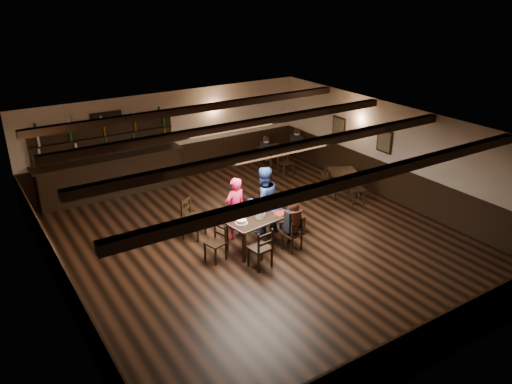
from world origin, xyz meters
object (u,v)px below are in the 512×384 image
dining_table (259,221)px  bar_counter (110,170)px  woman_pink (235,208)px  man_blue (263,200)px  chair_near_left (263,246)px  cake (241,222)px  chair_near_right (294,233)px

dining_table → bar_counter: bar_counter is taller
woman_pink → man_blue: size_ratio=0.91×
chair_near_left → man_blue: bearing=56.1°
cake → bar_counter: 5.13m
dining_table → chair_near_right: bearing=-45.7°
woman_pink → cake: (-0.26, -0.71, 0.02)m
chair_near_right → cake: cake is taller
woman_pink → chair_near_right: bearing=113.4°
woman_pink → bar_counter: bearing=-77.2°
man_blue → chair_near_left: bearing=59.4°
dining_table → bar_counter: bearing=110.9°
dining_table → chair_near_left: chair_near_left is taller
bar_counter → chair_near_right: bearing=-66.0°
woman_pink → bar_counter: size_ratio=0.36×
man_blue → bar_counter: bar_counter is taller
woman_pink → bar_counter: bar_counter is taller
dining_table → bar_counter: size_ratio=0.37×
chair_near_left → chair_near_right: chair_near_left is taller
chair_near_right → cake: bearing=151.6°
man_blue → cake: bearing=34.5°
chair_near_right → dining_table: bearing=134.3°
man_blue → cake: man_blue is taller
chair_near_left → woman_pink: 1.54m
dining_table → man_blue: 0.78m
bar_counter → cake: bearing=-74.2°
chair_near_right → cake: (-1.05, 0.57, 0.33)m
chair_near_left → cake: size_ratio=3.25×
man_blue → chair_near_right: bearing=97.2°
dining_table → chair_near_left: bearing=-118.0°
chair_near_left → chair_near_right: (1.02, 0.23, -0.08)m
woman_pink → man_blue: man_blue is taller
chair_near_right → woman_pink: size_ratio=0.51×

